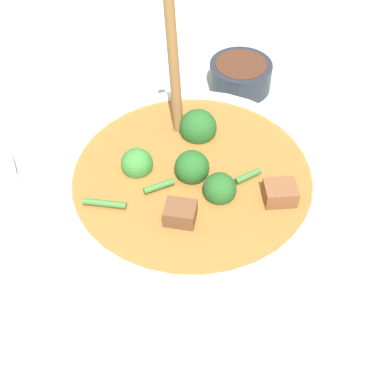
{
  "coord_description": "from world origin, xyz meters",
  "views": [
    {
      "loc": [
        -0.13,
        0.38,
        0.52
      ],
      "look_at": [
        0.0,
        0.0,
        0.06
      ],
      "focal_mm": 50.0,
      "sensor_mm": 36.0,
      "label": 1
    }
  ],
  "objects": [
    {
      "name": "condiment_bowl",
      "position": [
        0.02,
        -0.29,
        0.02
      ],
      "size": [
        0.1,
        0.1,
        0.04
      ],
      "color": "#232833",
      "rests_on": "ground_plane"
    },
    {
      "name": "stew_bowl",
      "position": [
        0.0,
        -0.0,
        0.06
      ],
      "size": [
        0.29,
        0.29,
        0.25
      ],
      "color": "white",
      "rests_on": "ground_plane"
    },
    {
      "name": "ground_plane",
      "position": [
        0.0,
        0.0,
        0.0
      ],
      "size": [
        4.0,
        4.0,
        0.0
      ],
      "primitive_type": "plane",
      "color": "#ADBCAD"
    }
  ]
}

